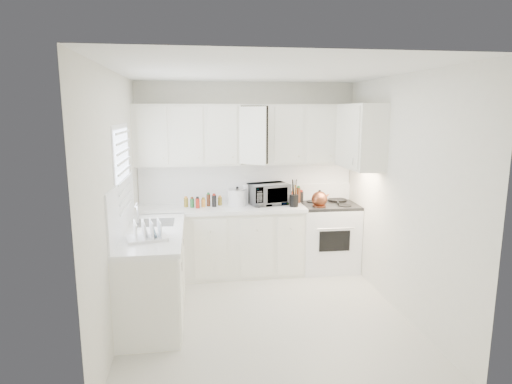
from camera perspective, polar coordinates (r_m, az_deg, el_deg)
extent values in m
plane|color=beige|center=(4.94, 1.19, -15.92)|extent=(3.20, 3.20, 0.00)
plane|color=white|center=(4.44, 1.32, 15.67)|extent=(3.20, 3.20, 0.00)
plane|color=silver|center=(6.08, -1.20, 2.01)|extent=(3.00, 0.00, 3.00)
plane|color=silver|center=(3.00, 6.26, -7.08)|extent=(3.00, 0.00, 3.00)
plane|color=silver|center=(4.52, -17.85, -1.48)|extent=(0.00, 3.20, 3.20)
plane|color=silver|center=(4.98, 18.54, -0.45)|extent=(0.00, 3.20, 3.20)
cube|color=white|center=(5.81, -4.64, -2.19)|extent=(2.24, 0.64, 0.05)
cube|color=white|center=(4.76, -13.50, -5.32)|extent=(0.64, 1.62, 0.05)
cube|color=white|center=(6.08, -1.18, 1.30)|extent=(2.98, 0.02, 0.55)
cube|color=white|center=(4.73, -17.28, -1.87)|extent=(0.02, 1.60, 0.55)
imported|color=gray|center=(5.91, 1.67, 0.05)|extent=(0.58, 0.41, 0.35)
cylinder|color=white|center=(5.96, -1.27, -0.25)|extent=(0.12, 0.12, 0.27)
cylinder|color=olive|center=(5.91, -9.19, -1.18)|extent=(0.06, 0.06, 0.13)
cylinder|color=#22682F|center=(5.82, -8.46, -1.34)|extent=(0.06, 0.06, 0.13)
cylinder|color=#A72216|center=(5.91, -7.73, -1.15)|extent=(0.06, 0.06, 0.13)
cylinder|color=#F59F39|center=(5.82, -6.99, -1.31)|extent=(0.06, 0.06, 0.13)
cylinder|color=#592E19|center=(5.91, -6.28, -1.11)|extent=(0.06, 0.06, 0.13)
cylinder|color=black|center=(5.82, -5.51, -1.27)|extent=(0.06, 0.06, 0.13)
cylinder|color=olive|center=(5.91, -4.83, -1.07)|extent=(0.06, 0.06, 0.13)
cylinder|color=#A72216|center=(6.08, 4.41, -0.45)|extent=(0.06, 0.06, 0.19)
cylinder|color=#F59F39|center=(6.03, 5.04, -0.55)|extent=(0.06, 0.06, 0.19)
cylinder|color=#592E19|center=(6.10, 5.41, -0.43)|extent=(0.06, 0.06, 0.19)
cylinder|color=black|center=(6.06, 6.05, -0.52)|extent=(0.06, 0.06, 0.19)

